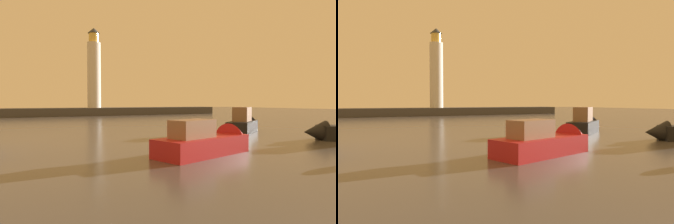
{
  "view_description": "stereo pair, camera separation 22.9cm",
  "coord_description": "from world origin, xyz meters",
  "views": [
    {
      "loc": [
        -6.59,
        -0.77,
        2.9
      ],
      "look_at": [
        -0.31,
        11.26,
        2.45
      ],
      "focal_mm": 32.35,
      "sensor_mm": 36.0,
      "label": 1
    },
    {
      "loc": [
        -6.38,
        -0.87,
        2.9
      ],
      "look_at": [
        -0.31,
        11.26,
        2.45
      ],
      "focal_mm": 32.35,
      "sensor_mm": 36.0,
      "label": 2
    }
  ],
  "objects": [
    {
      "name": "breakwater",
      "position": [
        0.0,
        63.7,
        0.83
      ],
      "size": [
        76.17,
        5.7,
        1.66
      ],
      "primitive_type": "cube",
      "color": "#423F3D",
      "rests_on": "ground_plane"
    },
    {
      "name": "lighthouse",
      "position": [
        9.3,
        63.7,
        9.66
      ],
      "size": [
        2.78,
        2.78,
        16.9
      ],
      "color": "silver",
      "rests_on": "breakwater"
    },
    {
      "name": "motorboat_0",
      "position": [
        3.78,
        13.26,
        0.64
      ],
      "size": [
        7.63,
        4.12,
        2.47
      ],
      "color": "#B21E1E",
      "rests_on": "ground_plane"
    },
    {
      "name": "motorboat_3",
      "position": [
        13.26,
        21.44,
        0.8
      ],
      "size": [
        6.38,
        5.4,
        2.72
      ],
      "color": "black",
      "rests_on": "ground_plane"
    },
    {
      "name": "ground_plane",
      "position": [
        0.0,
        31.85,
        0.0
      ],
      "size": [
        220.0,
        220.0,
        0.0
      ],
      "primitive_type": "plane",
      "color": "#4C4742"
    }
  ]
}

